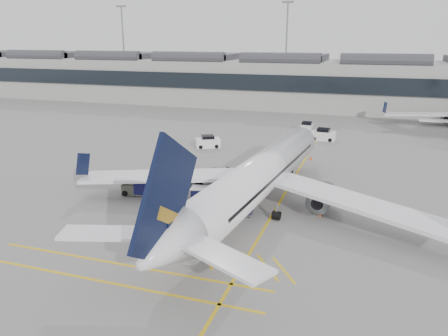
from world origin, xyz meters
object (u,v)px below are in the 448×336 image
(belt_loader, at_px, (231,178))
(pushback_tug, at_px, (136,188))
(airliner_main, at_px, (257,177))
(baggage_cart_a, at_px, (243,204))
(ramp_agent_a, at_px, (251,190))
(ramp_agent_b, at_px, (201,191))

(belt_loader, xyz_separation_m, pushback_tug, (-8.44, -7.00, 0.18))
(airliner_main, bearing_deg, baggage_cart_a, -110.20)
(airliner_main, height_order, belt_loader, airliner_main)
(airliner_main, relative_size, pushback_tug, 13.05)
(belt_loader, relative_size, ramp_agent_a, 2.30)
(ramp_agent_a, distance_m, pushback_tug, 12.28)
(belt_loader, bearing_deg, airliner_main, -79.83)
(airliner_main, relative_size, baggage_cart_a, 21.06)
(baggage_cart_a, relative_size, pushback_tug, 0.62)
(belt_loader, distance_m, pushback_tug, 10.97)
(ramp_agent_b, xyz_separation_m, pushback_tug, (-7.18, -0.70, -0.19))
(baggage_cart_a, distance_m, ramp_agent_a, 4.26)
(belt_loader, bearing_deg, pushback_tug, -165.05)
(ramp_agent_b, distance_m, pushback_tug, 7.22)
(belt_loader, relative_size, baggage_cart_a, 2.30)
(baggage_cart_a, height_order, pushback_tug, baggage_cart_a)
(airliner_main, bearing_deg, belt_loader, 130.32)
(ramp_agent_a, bearing_deg, pushback_tug, 143.81)
(airliner_main, distance_m, ramp_agent_a, 3.50)
(ramp_agent_a, relative_size, pushback_tug, 0.62)
(airliner_main, xyz_separation_m, belt_loader, (-4.82, 6.91, -2.67))
(ramp_agent_a, bearing_deg, belt_loader, 80.53)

